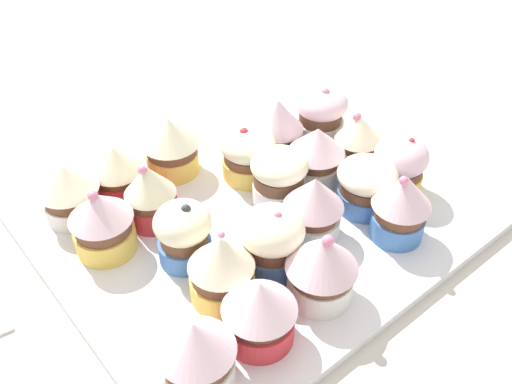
% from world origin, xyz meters
% --- Properties ---
extents(ground_plane, '(1.80, 1.80, 0.03)m').
position_xyz_m(ground_plane, '(0.00, 0.00, -0.01)').
color(ground_plane, beige).
extents(baking_tray, '(0.44, 0.37, 0.01)m').
position_xyz_m(baking_tray, '(0.00, 0.00, 0.01)').
color(baking_tray, silver).
rests_on(baking_tray, ground_plane).
extents(cupcake_0, '(0.07, 0.07, 0.07)m').
position_xyz_m(cupcake_0, '(-0.16, -0.12, 0.05)').
color(cupcake_0, white).
rests_on(cupcake_0, baking_tray).
extents(cupcake_1, '(0.07, 0.07, 0.07)m').
position_xyz_m(cupcake_1, '(-0.10, -0.13, 0.05)').
color(cupcake_1, '#D1333D').
rests_on(cupcake_1, baking_tray).
extents(cupcake_2, '(0.07, 0.07, 0.08)m').
position_xyz_m(cupcake_2, '(-0.03, -0.13, 0.05)').
color(cupcake_2, white).
rests_on(cupcake_2, baking_tray).
extents(cupcake_3, '(0.06, 0.06, 0.08)m').
position_xyz_m(cupcake_3, '(0.09, -0.12, 0.05)').
color(cupcake_3, '#477AC6').
rests_on(cupcake_3, baking_tray).
extents(cupcake_4, '(0.06, 0.06, 0.08)m').
position_xyz_m(cupcake_4, '(-0.10, -0.07, 0.05)').
color(cupcake_4, '#EFC651').
rests_on(cupcake_4, baking_tray).
extents(cupcake_5, '(0.06, 0.06, 0.07)m').
position_xyz_m(cupcake_5, '(-0.04, -0.07, 0.05)').
color(cupcake_5, '#477AC6').
rests_on(cupcake_5, baking_tray).
extents(cupcake_6, '(0.06, 0.06, 0.07)m').
position_xyz_m(cupcake_6, '(0.02, -0.06, 0.05)').
color(cupcake_6, white).
rests_on(cupcake_6, baking_tray).
extents(cupcake_7, '(0.06, 0.06, 0.06)m').
position_xyz_m(cupcake_7, '(0.10, -0.07, 0.04)').
color(cupcake_7, '#477AC6').
rests_on(cupcake_7, baking_tray).
extents(cupcake_8, '(0.06, 0.06, 0.07)m').
position_xyz_m(cupcake_8, '(0.15, -0.07, 0.05)').
color(cupcake_8, '#EFC651').
rests_on(cupcake_8, baking_tray).
extents(cupcake_9, '(0.06, 0.06, 0.07)m').
position_xyz_m(cupcake_9, '(-0.10, -0.01, 0.05)').
color(cupcake_9, '#477AC6').
rests_on(cupcake_9, baking_tray).
extents(cupcake_10, '(0.06, 0.06, 0.07)m').
position_xyz_m(cupcake_10, '(0.03, -0.00, 0.05)').
color(cupcake_10, white).
rests_on(cupcake_10, baking_tray).
extents(cupcake_11, '(0.06, 0.06, 0.07)m').
position_xyz_m(cupcake_11, '(0.09, 0.00, 0.05)').
color(cupcake_11, white).
rests_on(cupcake_11, baking_tray).
extents(cupcake_12, '(0.06, 0.06, 0.07)m').
position_xyz_m(cupcake_12, '(0.15, -0.01, 0.04)').
color(cupcake_12, white).
rests_on(cupcake_12, baking_tray).
extents(cupcake_13, '(0.06, 0.06, 0.08)m').
position_xyz_m(cupcake_13, '(-0.15, 0.06, 0.05)').
color(cupcake_13, '#EFC651').
rests_on(cupcake_13, baking_tray).
extents(cupcake_14, '(0.05, 0.05, 0.08)m').
position_xyz_m(cupcake_14, '(-0.09, 0.06, 0.05)').
color(cupcake_14, '#D1333D').
rests_on(cupcake_14, baking_tray).
extents(cupcake_15, '(0.06, 0.06, 0.06)m').
position_xyz_m(cupcake_15, '(0.04, 0.06, 0.04)').
color(cupcake_15, '#EFC651').
rests_on(cupcake_15, baking_tray).
extents(cupcake_16, '(0.06, 0.06, 0.08)m').
position_xyz_m(cupcake_16, '(0.09, 0.07, 0.05)').
color(cupcake_16, white).
rests_on(cupcake_16, baking_tray).
extents(cupcake_17, '(0.07, 0.07, 0.07)m').
position_xyz_m(cupcake_17, '(0.15, 0.06, 0.05)').
color(cupcake_17, white).
rests_on(cupcake_17, baking_tray).
extents(cupcake_18, '(0.07, 0.07, 0.07)m').
position_xyz_m(cupcake_18, '(-0.15, 0.12, 0.05)').
color(cupcake_18, white).
rests_on(cupcake_18, baking_tray).
extents(cupcake_19, '(0.06, 0.06, 0.06)m').
position_xyz_m(cupcake_19, '(-0.10, 0.12, 0.04)').
color(cupcake_19, '#D1333D').
rests_on(cupcake_19, baking_tray).
extents(cupcake_20, '(0.07, 0.07, 0.07)m').
position_xyz_m(cupcake_20, '(-0.03, 0.12, 0.05)').
color(cupcake_20, '#EFC651').
rests_on(cupcake_20, baking_tray).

